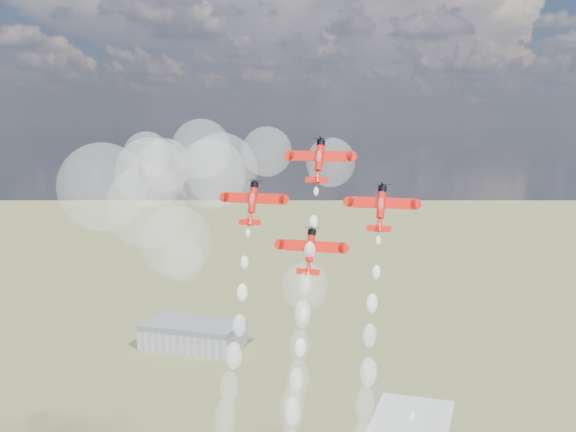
# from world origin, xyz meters

# --- Properties ---
(hangar) EXTENTS (50.00, 28.00, 13.00)m
(hangar) POSITION_xyz_m (-120.00, 180.00, 6.50)
(hangar) COLOR gray
(hangar) RESTS_ON ground
(plane_lead) EXTENTS (14.00, 6.17, 9.62)m
(plane_lead) POSITION_xyz_m (-7.58, 12.98, 108.32)
(plane_lead) COLOR red
(plane_lead) RESTS_ON ground
(plane_left) EXTENTS (14.00, 6.17, 9.62)m
(plane_left) POSITION_xyz_m (-21.72, 9.58, 99.02)
(plane_left) COLOR red
(plane_left) RESTS_ON ground
(plane_right) EXTENTS (14.00, 6.17, 9.62)m
(plane_right) POSITION_xyz_m (6.57, 9.58, 99.02)
(plane_right) COLOR red
(plane_right) RESTS_ON ground
(plane_slot) EXTENTS (14.00, 6.17, 9.62)m
(plane_slot) POSITION_xyz_m (-7.58, 6.17, 89.73)
(plane_slot) COLOR red
(plane_slot) RESTS_ON ground
(smoke_trail_lead) EXTENTS (5.50, 18.30, 45.66)m
(smoke_trail_lead) POSITION_xyz_m (-7.85, -1.85, 67.47)
(smoke_trail_lead) COLOR white
(smoke_trail_lead) RESTS_ON plane_lead
(smoke_trail_left) EXTENTS (5.32, 18.68, 45.76)m
(smoke_trail_left) POSITION_xyz_m (-21.82, -5.35, 58.33)
(smoke_trail_left) COLOR white
(smoke_trail_left) RESTS_ON plane_left
(smoke_trail_right) EXTENTS (5.10, 19.19, 45.74)m
(smoke_trail_right) POSITION_xyz_m (6.68, -5.51, 58.25)
(smoke_trail_right) COLOR white
(smoke_trail_right) RESTS_ON plane_right
(drifted_smoke_cloud) EXTENTS (72.34, 35.83, 48.13)m
(drifted_smoke_cloud) POSITION_xyz_m (-47.22, 22.15, 99.59)
(drifted_smoke_cloud) COLOR white
(drifted_smoke_cloud) RESTS_ON ground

